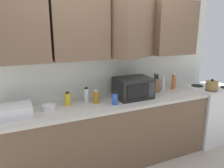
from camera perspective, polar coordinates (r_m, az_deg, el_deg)
The scene contains 14 objects.
wall_back_with_cabinets at distance 2.86m, azimuth -2.16°, elevation 9.72°, with size 3.69×0.61×2.60m.
counter_run at distance 2.97m, azimuth -0.23°, elevation -12.90°, with size 2.82×0.63×0.90m.
stove_range at distance 3.98m, azimuth 24.26°, elevation -6.94°, with size 0.76×0.64×0.91m.
kettle at distance 3.62m, azimuth 24.97°, elevation -0.31°, with size 0.18×0.18×0.17m.
microwave at distance 2.92m, azimuth 5.67°, elevation -1.02°, with size 0.48×0.37×0.28m.
dish_rack at distance 2.55m, azimuth -24.71°, elevation -6.53°, with size 0.38×0.30×0.12m, color silver.
knife_block at distance 3.27m, azimuth 11.46°, elevation -0.23°, with size 0.11×0.13×0.29m.
bottle_yellow_mustard at distance 2.69m, azimuth -11.72°, elevation -3.93°, with size 0.07×0.07×0.17m.
bottle_spice_jar at distance 3.49m, azimuth 16.10°, elevation 0.68°, with size 0.07×0.07×0.25m.
bottle_amber_vinegar at distance 2.74m, azimuth -4.23°, elevation -3.38°, with size 0.08×0.08×0.17m.
bottle_clear_tall at distance 2.76m, azimuth -6.81°, elevation -2.97°, with size 0.06×0.06×0.20m.
bottle_blue_cleaner at distance 2.66m, azimuth 0.76°, elevation -3.88°, with size 0.07×0.07×0.17m.
bottle_white_jar at distance 3.41m, azimuth 13.43°, elevation 0.21°, with size 0.06×0.06×0.22m.
bowl_ceramic_small at distance 2.60m, azimuth -16.42°, elevation -5.98°, with size 0.15×0.15×0.07m, color silver.
Camera 1 is at (-1.10, -2.70, 1.81)m, focal length 34.42 mm.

